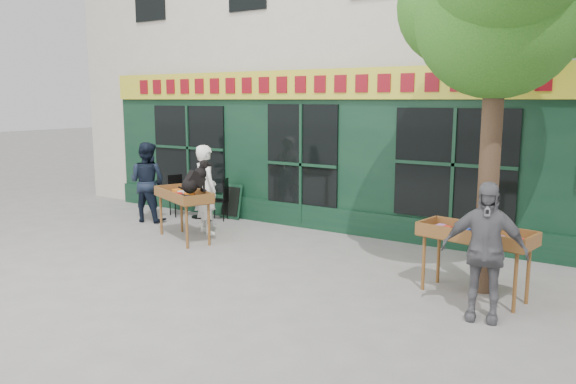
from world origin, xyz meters
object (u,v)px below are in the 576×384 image
object	(u,v)px
book_cart_right	(476,239)
man_left	(147,182)
bistro_table	(199,194)
man_right	(484,251)
woman	(206,190)
book_cart_center	(183,198)
dog	(194,176)

from	to	relation	value
book_cart_right	man_left	world-z (taller)	man_left
bistro_table	book_cart_right	bearing A→B (deg)	-15.44
man_right	woman	bearing A→B (deg)	154.76
book_cart_center	dog	size ratio (longest dim) A/B	2.70
woman	man_left	xyz separation A→B (m)	(-1.86, 0.16, -0.01)
book_cart_right	man_left	xyz separation A→B (m)	(-7.44, 0.96, 0.06)
woman	dog	bearing A→B (deg)	139.95
man_right	man_left	bearing A→B (deg)	157.12
woman	man_left	distance (m)	1.87
dog	man_right	bearing A→B (deg)	14.60
man_right	dog	bearing A→B (deg)	160.79
dog	bistro_table	xyz separation A→B (m)	(-1.51, 1.76, -0.75)
woman	bistro_table	size ratio (longest dim) A/B	2.37
book_cart_center	book_cart_right	size ratio (longest dim) A/B	1.03
man_right	bistro_table	bearing A→B (deg)	149.23
woman	bistro_table	xyz separation A→B (m)	(-1.16, 1.06, -0.36)
book_cart_center	book_cart_right	xyz separation A→B (m)	(5.58, -0.15, 0.00)
dog	woman	xyz separation A→B (m)	(-0.35, 0.70, -0.39)
book_cart_right	man_right	size ratio (longest dim) A/B	0.91
woman	man_left	world-z (taller)	woman
book_cart_right	woman	bearing A→B (deg)	-178.63
man_right	man_left	distance (m)	7.92
dog	man_left	xyz separation A→B (m)	(-2.21, 0.86, -0.40)
bistro_table	woman	bearing A→B (deg)	-42.27
dog	book_cart_center	bearing A→B (deg)	-164.74
book_cart_center	book_cart_right	bearing A→B (deg)	21.80
book_cart_center	woman	bearing A→B (deg)	113.39
bistro_table	man_left	distance (m)	1.19
book_cart_right	bistro_table	world-z (taller)	book_cart_right
book_cart_center	man_right	xyz separation A→B (m)	(5.88, -0.90, 0.04)
man_right	book_cart_right	bearing A→B (deg)	101.39
book_cart_center	man_left	distance (m)	2.03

